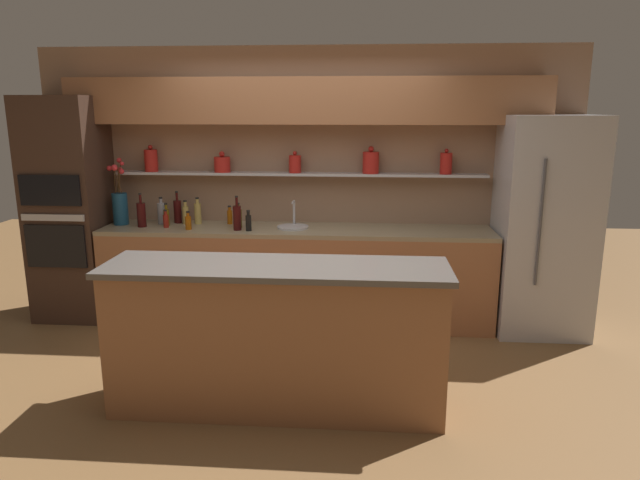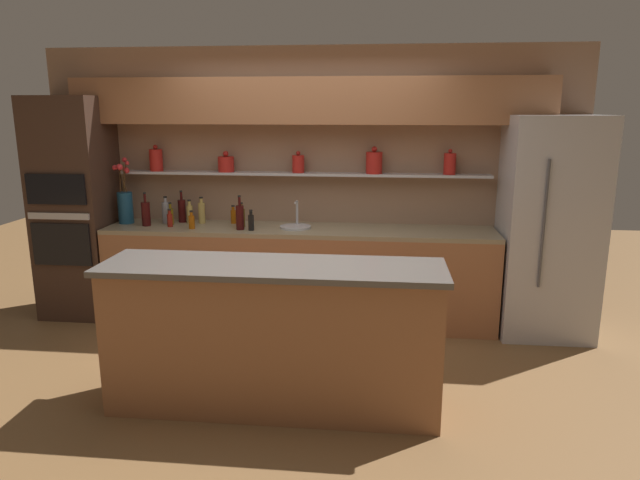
% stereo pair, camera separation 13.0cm
% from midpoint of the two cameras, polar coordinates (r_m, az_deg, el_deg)
% --- Properties ---
extents(ground_plane, '(12.00, 12.00, 0.00)m').
position_cam_midpoint_polar(ground_plane, '(4.51, -4.27, -13.65)').
color(ground_plane, brown).
extents(back_wall_unit, '(5.20, 0.44, 2.60)m').
position_cam_midpoint_polar(back_wall_unit, '(5.57, -2.16, 8.15)').
color(back_wall_unit, '#937056').
rests_on(back_wall_unit, ground_plane).
extents(back_counter_unit, '(3.68, 0.62, 0.92)m').
position_cam_midpoint_polar(back_counter_unit, '(5.50, -3.06, -3.51)').
color(back_counter_unit, '#99603D').
rests_on(back_counter_unit, ground_plane).
extents(island_counter, '(2.29, 0.61, 1.02)m').
position_cam_midpoint_polar(island_counter, '(3.93, -5.31, -9.64)').
color(island_counter, '#99603D').
rests_on(island_counter, ground_plane).
extents(refrigerator, '(0.80, 0.73, 1.97)m').
position_cam_midpoint_polar(refrigerator, '(5.51, 20.84, 1.30)').
color(refrigerator, '#B7B7BC').
rests_on(refrigerator, ground_plane).
extents(oven_tower, '(0.68, 0.64, 2.14)m').
position_cam_midpoint_polar(oven_tower, '(6.05, -24.29, 2.79)').
color(oven_tower, '#3D281E').
rests_on(oven_tower, ground_plane).
extents(flower_vase, '(0.17, 0.18, 0.64)m').
position_cam_midpoint_polar(flower_vase, '(5.88, -19.97, 3.39)').
color(flower_vase, navy).
rests_on(flower_vase, back_counter_unit).
extents(sink_fixture, '(0.29, 0.29, 0.25)m').
position_cam_midpoint_polar(sink_fixture, '(5.39, -3.42, 1.46)').
color(sink_fixture, '#B7B7BC').
rests_on(sink_fixture, back_counter_unit).
extents(bottle_wine_0, '(0.08, 0.08, 0.32)m').
position_cam_midpoint_polar(bottle_wine_0, '(5.70, -18.06, 2.45)').
color(bottle_wine_0, '#380C0C').
rests_on(bottle_wine_0, back_counter_unit).
extents(bottle_oil_1, '(0.05, 0.05, 0.22)m').
position_cam_midpoint_polar(bottle_oil_1, '(5.69, -15.74, 2.27)').
color(bottle_oil_1, brown).
rests_on(bottle_oil_1, back_counter_unit).
extents(bottle_spirit_2, '(0.06, 0.06, 0.23)m').
position_cam_midpoint_polar(bottle_spirit_2, '(5.73, -13.92, 2.53)').
color(bottle_spirit_2, tan).
rests_on(bottle_spirit_2, back_counter_unit).
extents(bottle_sauce_3, '(0.05, 0.05, 0.18)m').
position_cam_midpoint_polar(bottle_sauce_3, '(5.64, -9.67, 2.35)').
color(bottle_sauce_3, '#9E4C0A').
rests_on(bottle_sauce_3, back_counter_unit).
extents(bottle_sauce_4, '(0.05, 0.05, 0.19)m').
position_cam_midpoint_polar(bottle_sauce_4, '(5.29, -7.87, 1.78)').
color(bottle_sauce_4, black).
rests_on(bottle_sauce_4, back_counter_unit).
extents(bottle_spirit_5, '(0.08, 0.08, 0.26)m').
position_cam_midpoint_polar(bottle_spirit_5, '(5.79, -16.19, 2.62)').
color(bottle_spirit_5, gray).
rests_on(bottle_spirit_5, back_counter_unit).
extents(bottle_wine_6, '(0.08, 0.08, 0.32)m').
position_cam_midpoint_polar(bottle_wine_6, '(5.79, -14.68, 2.81)').
color(bottle_wine_6, '#380C0C').
rests_on(bottle_wine_6, back_counter_unit).
extents(bottle_sauce_7, '(0.05, 0.05, 0.17)m').
position_cam_midpoint_polar(bottle_sauce_7, '(5.60, -15.80, 1.93)').
color(bottle_sauce_7, maroon).
rests_on(bottle_sauce_7, back_counter_unit).
extents(bottle_sauce_8, '(0.06, 0.06, 0.17)m').
position_cam_midpoint_polar(bottle_sauce_8, '(5.46, -13.71, 1.75)').
color(bottle_sauce_8, '#9E4C0A').
rests_on(bottle_sauce_8, back_counter_unit).
extents(bottle_wine_9, '(0.07, 0.07, 0.32)m').
position_cam_midpoint_polar(bottle_wine_9, '(5.33, -8.98, 2.26)').
color(bottle_wine_9, '#380C0C').
rests_on(bottle_wine_9, back_counter_unit).
extents(bottle_spirit_10, '(0.07, 0.07, 0.26)m').
position_cam_midpoint_polar(bottle_spirit_10, '(5.70, -12.77, 2.66)').
color(bottle_spirit_10, tan).
rests_on(bottle_spirit_10, back_counter_unit).
extents(bottle_oil_11, '(0.06, 0.06, 0.24)m').
position_cam_midpoint_polar(bottle_oil_11, '(5.45, -8.83, 2.21)').
color(bottle_oil_11, '#47380A').
rests_on(bottle_oil_11, back_counter_unit).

